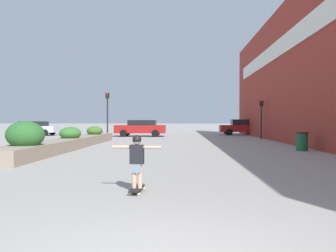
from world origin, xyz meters
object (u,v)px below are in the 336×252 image
object	(u,v)px
car_leftmost	(141,128)
car_center_left	(35,128)
skateboard	(137,189)
skateboarder	(137,156)
car_center_right	(242,127)
traffic_light_left	(107,108)
traffic_light_right	(261,113)
trash_bin	(302,142)

from	to	relation	value
car_leftmost	car_center_left	xyz separation A→B (m)	(-10.87, 1.58, -0.07)
skateboard	skateboarder	xyz separation A→B (m)	(0.00, 0.00, 0.70)
car_center_right	traffic_light_left	bearing A→B (deg)	121.08
car_center_right	traffic_light_right	bearing A→B (deg)	-178.91
car_center_left	car_center_right	world-z (taller)	car_center_right
car_center_left	traffic_light_left	bearing A→B (deg)	56.73
car_center_left	traffic_light_left	distance (m)	10.47
car_leftmost	car_center_left	world-z (taller)	car_leftmost
trash_bin	car_leftmost	size ratio (longest dim) A/B	0.20
traffic_light_right	skateboarder	bearing A→B (deg)	-110.44
skateboarder	car_leftmost	size ratio (longest dim) A/B	0.24
skateboard	car_center_right	xyz separation A→B (m)	(7.18, 27.09, 0.77)
skateboard	skateboarder	world-z (taller)	skateboarder
skateboarder	car_leftmost	world-z (taller)	car_leftmost
trash_bin	traffic_light_right	bearing A→B (deg)	87.76
skateboarder	car_center_right	xyz separation A→B (m)	(7.18, 27.09, 0.07)
skateboarder	car_leftmost	bearing A→B (deg)	101.20
car_center_left	traffic_light_left	size ratio (longest dim) A/B	1.16
car_center_right	traffic_light_left	world-z (taller)	traffic_light_left
skateboarder	trash_bin	xyz separation A→B (m)	(6.93, 9.67, -0.31)
traffic_light_left	skateboarder	bearing A→B (deg)	-75.38
trash_bin	car_leftmost	xyz separation A→B (m)	(-9.82, 14.08, 0.36)
car_center_right	traffic_light_right	world-z (taller)	traffic_light_right
car_leftmost	traffic_light_right	bearing A→B (deg)	-111.93
skateboarder	car_leftmost	distance (m)	23.92
car_center_left	car_center_right	bearing A→B (deg)	94.81
car_center_right	traffic_light_left	distance (m)	14.47
car_leftmost	traffic_light_left	size ratio (longest dim) A/B	1.25
skateboarder	traffic_light_left	xyz separation A→B (m)	(-5.13, 19.67, 1.78)
skateboard	skateboarder	size ratio (longest dim) A/B	0.70
trash_bin	skateboarder	bearing A→B (deg)	-125.63
car_center_left	traffic_light_right	size ratio (longest dim) A/B	1.41
car_leftmost	car_center_right	xyz separation A→B (m)	(10.06, 3.34, 0.02)
trash_bin	car_center_left	distance (m)	25.94
skateboard	traffic_light_left	bearing A→B (deg)	108.89
skateboarder	car_center_right	world-z (taller)	car_center_right
car_leftmost	car_center_right	size ratio (longest dim) A/B	1.05
car_leftmost	car_center_right	bearing A→B (deg)	-71.61
skateboard	car_center_left	bearing A→B (deg)	122.78
trash_bin	car_leftmost	bearing A→B (deg)	124.89
trash_bin	car_center_left	xyz separation A→B (m)	(-20.68, 15.66, 0.29)
car_center_left	skateboarder	bearing A→B (deg)	28.50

